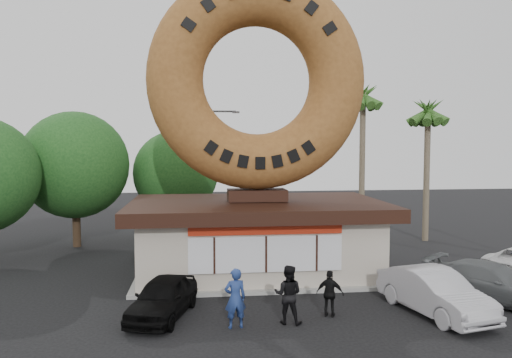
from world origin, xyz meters
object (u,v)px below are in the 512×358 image
object	(u,v)px
person_center	(288,294)
car_black	(163,297)
car_grey	(492,283)
street_lamp	(210,165)
giant_donut	(257,81)
person_left	(235,298)
car_silver	(434,292)
person_right	(330,294)
donut_shop	(257,235)

from	to	relation	value
person_center	car_black	distance (m)	4.24
car_grey	car_black	bearing A→B (deg)	144.68
street_lamp	person_center	size ratio (longest dim) A/B	4.18
giant_donut	person_left	world-z (taller)	giant_donut
street_lamp	car_silver	size ratio (longest dim) A/B	1.73
person_right	car_silver	distance (m)	3.62
car_silver	giant_donut	bearing A→B (deg)	118.40
car_silver	person_right	bearing A→B (deg)	164.13
giant_donut	car_silver	bearing A→B (deg)	-48.19
street_lamp	car_black	bearing A→B (deg)	-97.26
car_black	person_right	bearing A→B (deg)	9.48
person_right	car_black	world-z (taller)	person_right
giant_donut	person_center	size ratio (longest dim) A/B	5.02
donut_shop	street_lamp	bearing A→B (deg)	100.50
person_right	car_silver	world-z (taller)	person_right
donut_shop	person_right	bearing A→B (deg)	-72.99
street_lamp	giant_donut	bearing A→B (deg)	-79.49
street_lamp	car_black	distance (m)	15.87
person_left	person_right	size ratio (longest dim) A/B	1.21
car_grey	giant_donut	bearing A→B (deg)	111.96
donut_shop	car_silver	xyz separation A→B (m)	(5.41, -6.03, -1.00)
giant_donut	car_silver	distance (m)	11.29
giant_donut	car_silver	world-z (taller)	giant_donut
person_center	car_grey	bearing A→B (deg)	-150.50
person_center	person_right	size ratio (longest dim) A/B	1.21
street_lamp	person_left	xyz separation A→B (m)	(0.41, -16.57, -3.52)
giant_donut	car_grey	size ratio (longest dim) A/B	1.99
donut_shop	person_right	distance (m)	6.23
street_lamp	car_silver	xyz separation A→B (m)	(7.27, -16.05, -3.72)
car_silver	donut_shop	bearing A→B (deg)	118.47
donut_shop	person_center	distance (m)	6.40
person_right	car_grey	xyz separation A→B (m)	(6.39, 0.93, -0.09)
giant_donut	car_black	xyz separation A→B (m)	(-3.80, -5.28, -7.94)
person_center	person_right	distance (m)	1.59
person_center	car_grey	size ratio (longest dim) A/B	0.40
person_right	car_grey	world-z (taller)	person_right
donut_shop	car_grey	bearing A→B (deg)	-31.16
donut_shop	car_silver	world-z (taller)	donut_shop
donut_shop	person_right	size ratio (longest dim) A/B	7.09
car_silver	car_grey	size ratio (longest dim) A/B	0.96
car_black	car_grey	world-z (taller)	car_grey
person_left	car_black	bearing A→B (deg)	-38.24
person_center	car_grey	distance (m)	8.03
car_black	car_silver	bearing A→B (deg)	10.99
donut_shop	giant_donut	distance (m)	6.84
donut_shop	person_left	world-z (taller)	donut_shop
street_lamp	car_grey	distance (m)	18.42
street_lamp	person_left	bearing A→B (deg)	-88.59
car_silver	car_grey	bearing A→B (deg)	7.91
street_lamp	car_black	world-z (taller)	street_lamp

